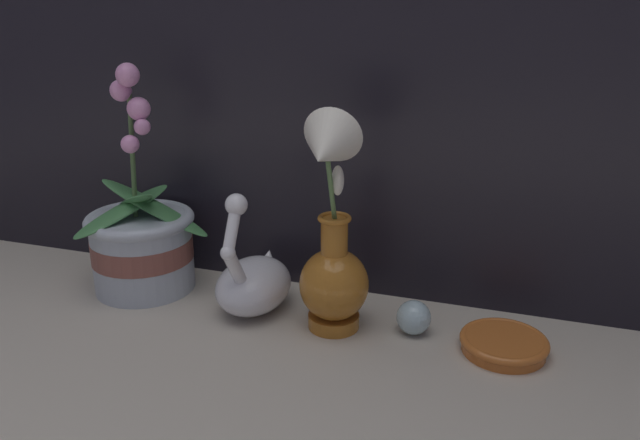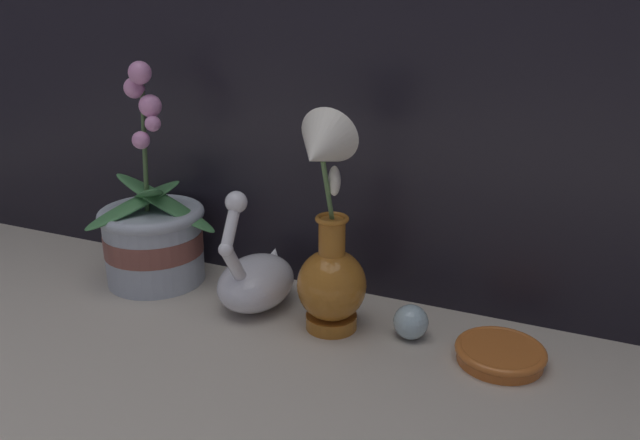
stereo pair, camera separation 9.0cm
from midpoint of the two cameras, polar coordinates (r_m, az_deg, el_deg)
name	(u,v)px [view 2 (the right image)]	position (r m, az deg, el deg)	size (l,w,h in m)	color
ground_plane	(274,343)	(0.94, -1.46, -11.22)	(2.80, 2.80, 0.00)	#BCB2A3
orchid_potted_plant	(153,235)	(1.13, -12.83, -1.34)	(0.24, 0.23, 0.39)	#B2BCCC
swan_figurine	(256,278)	(1.03, -3.34, -5.35)	(0.12, 0.19, 0.21)	white
blue_vase	(329,252)	(0.92, 3.62, -3.01)	(0.11, 0.14, 0.35)	#B26B23
glass_sphere	(411,322)	(0.96, 11.01, -9.20)	(0.05, 0.05, 0.05)	silver
amber_dish	(500,353)	(0.94, 18.87, -11.50)	(0.13, 0.13, 0.02)	#C66628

